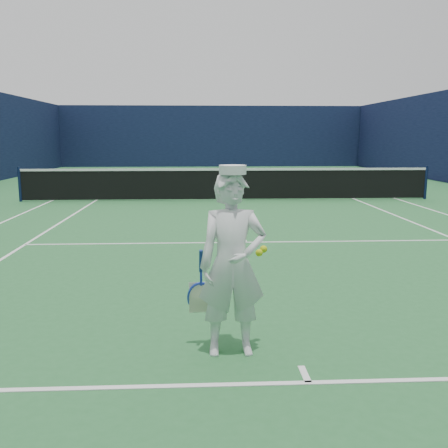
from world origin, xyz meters
name	(u,v)px	position (x,y,z in m)	size (l,w,h in m)	color
ground	(227,200)	(0.00, 0.00, 0.00)	(80.00, 80.00, 0.00)	#276633
court_markings	(227,200)	(0.00, 0.00, 0.00)	(11.03, 23.83, 0.01)	white
windscreen_fence	(227,136)	(0.00, 0.00, 2.00)	(20.12, 36.12, 4.00)	#0D1533
tennis_net	(227,183)	(0.00, 0.00, 0.55)	(12.88, 0.09, 1.07)	#141E4C
tennis_player	(232,264)	(-0.58, -11.26, 0.85)	(0.77, 0.46, 1.74)	white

